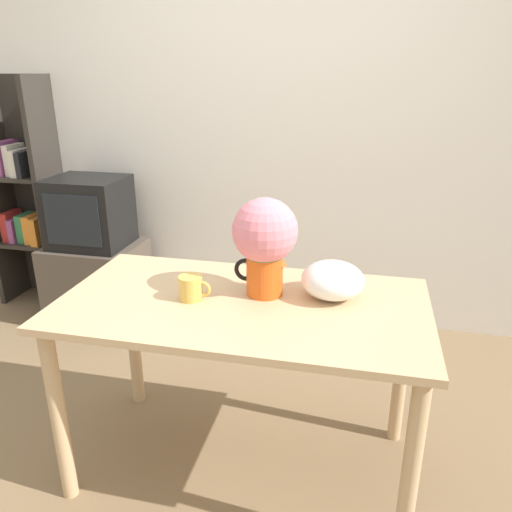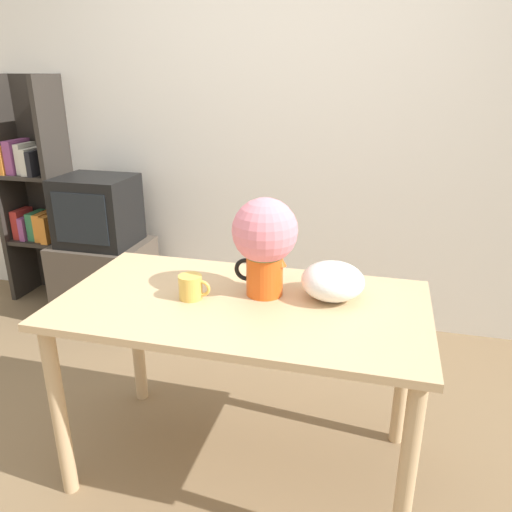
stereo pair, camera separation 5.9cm
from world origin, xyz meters
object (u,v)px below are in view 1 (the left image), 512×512
(coffee_mug, at_px, (191,288))
(tv_set, at_px, (89,212))
(flower_vase, at_px, (265,240))
(white_bowl, at_px, (333,280))

(coffee_mug, height_order, tv_set, tv_set)
(flower_vase, xyz_separation_m, white_bowl, (0.26, 0.03, -0.15))
(tv_set, bearing_deg, flower_vase, -36.63)
(coffee_mug, height_order, white_bowl, white_bowl)
(coffee_mug, xyz_separation_m, tv_set, (-1.10, 1.13, -0.07))
(flower_vase, bearing_deg, white_bowl, 6.39)
(flower_vase, relative_size, coffee_mug, 3.07)
(white_bowl, relative_size, tv_set, 0.52)
(flower_vase, distance_m, coffee_mug, 0.34)
(coffee_mug, distance_m, tv_set, 1.57)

